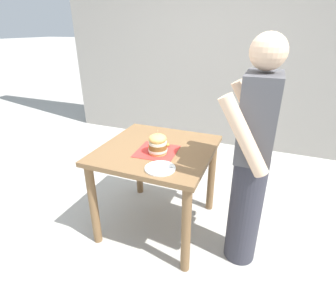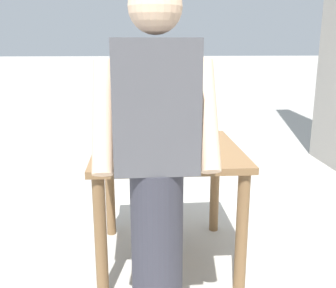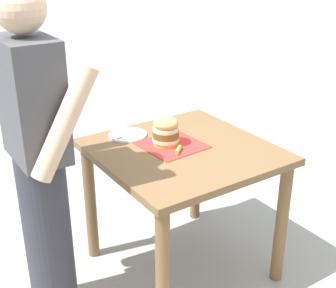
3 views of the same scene
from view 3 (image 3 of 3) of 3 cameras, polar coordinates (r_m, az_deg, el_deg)
name	(u,v)px [view 3 (image 3 of 3)]	position (r m, az deg, el deg)	size (l,w,h in m)	color
ground_plane	(182,265)	(2.97, 1.66, -14.55)	(80.00, 80.00, 0.00)	#ADAAA3
patio_table	(183,171)	(2.62, 1.82, -3.31)	(0.92, 0.92, 0.79)	brown
serving_paper	(172,145)	(2.59, 0.49, -0.13)	(0.32, 0.32, 0.00)	red
sandwich	(166,131)	(2.57, -0.27, 1.64)	(0.15, 0.15, 0.20)	#E5B25B
pickle_spear	(178,150)	(2.50, 1.28, -0.70)	(0.02, 0.02, 0.09)	#8EA83D
side_plate_with_forks	(128,135)	(2.72, -4.93, 1.11)	(0.22, 0.22, 0.02)	white
diner_across_table	(40,159)	(2.29, -15.38, -1.79)	(0.55, 0.35, 1.69)	#33333D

